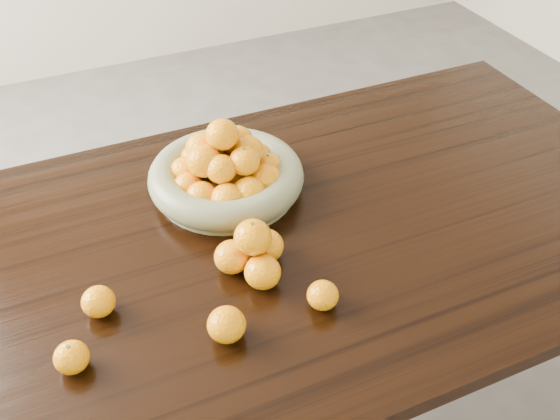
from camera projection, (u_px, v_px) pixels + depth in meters
name	position (u px, v px, depth m)	size (l,w,h in m)	color
dining_table	(261.00, 266.00, 1.44)	(2.00, 1.00, 0.75)	black
fruit_bowl	(226.00, 172.00, 1.48)	(0.37, 0.37, 0.19)	gray
orange_pyramid	(253.00, 253.00, 1.27)	(0.15, 0.14, 0.13)	#FFA007
loose_orange_0	(72.00, 357.00, 1.10)	(0.06, 0.06, 0.06)	#FFA007
loose_orange_1	(227.00, 325.00, 1.15)	(0.07, 0.07, 0.07)	#FFA007
loose_orange_2	(323.00, 295.00, 1.21)	(0.06, 0.06, 0.06)	#FFA007
loose_orange_3	(98.00, 302.00, 1.20)	(0.07, 0.07, 0.06)	#FFA007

